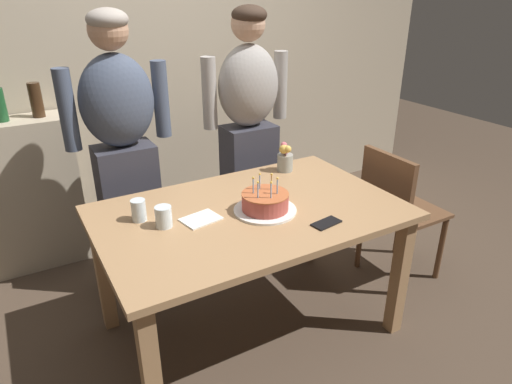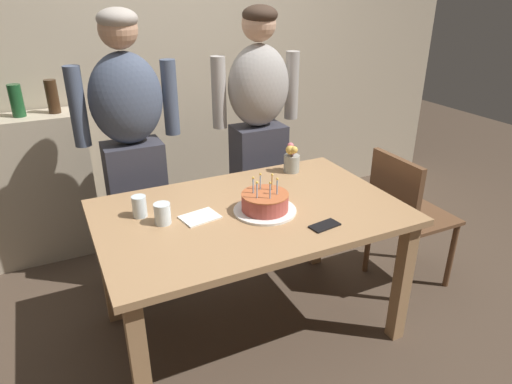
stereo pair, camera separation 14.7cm
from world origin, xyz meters
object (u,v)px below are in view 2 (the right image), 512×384
water_glass_near (163,214)px  person_man_bearded (132,150)px  dining_chair (404,211)px  cell_phone (325,226)px  water_glass_far (139,206)px  napkin_stack (200,217)px  flower_vase (292,159)px  birthday_cake (265,203)px  person_woman_cardigan (258,132)px

water_glass_near → person_man_bearded: (0.02, 0.72, 0.08)m
dining_chair → cell_phone: bearing=110.4°
water_glass_far → cell_phone: 0.89m
person_man_bearded → water_glass_far: bearing=80.6°
water_glass_far → dining_chair: dining_chair is taller
napkin_stack → dining_chair: 1.30m
water_glass_far → flower_vase: bearing=11.1°
cell_phone → napkin_stack: (-0.49, 0.33, 0.00)m
water_glass_far → dining_chair: 1.57m
birthday_cake → person_woman_cardigan: person_woman_cardigan is taller
water_glass_near → dining_chair: size_ratio=0.12×
napkin_stack → water_glass_near: bearing=172.0°
birthday_cake → water_glass_far: birthday_cake is taller
napkin_stack → dining_chair: dining_chair is taller
birthday_cake → water_glass_near: (-0.49, 0.10, 0.01)m
birthday_cake → person_woman_cardigan: size_ratio=0.19×
dining_chair → water_glass_near: bearing=87.4°
water_glass_near → napkin_stack: (0.17, -0.02, -0.05)m
napkin_stack → dining_chair: size_ratio=0.20×
flower_vase → birthday_cake: bearing=-133.4°
napkin_stack → birthday_cake: bearing=-13.4°
water_glass_near → napkin_stack: bearing=-8.0°
water_glass_far → person_man_bearded: bearing=80.6°
cell_phone → birthday_cake: bearing=116.6°
water_glass_near → dining_chair: dining_chair is taller
birthday_cake → water_glass_near: bearing=168.5°
water_glass_near → person_woman_cardigan: size_ratio=0.06×
water_glass_far → person_man_bearded: 0.61m
person_man_bearded → dining_chair: (1.43, -0.78, -0.36)m
birthday_cake → cell_phone: bearing=-54.7°
flower_vase → dining_chair: 0.75m
water_glass_far → person_woman_cardigan: (0.93, 0.60, 0.08)m
water_glass_near → flower_vase: bearing=19.3°
cell_phone → person_man_bearded: (-0.65, 1.07, 0.13)m
flower_vase → person_man_bearded: (-0.85, 0.41, 0.06)m
cell_phone → flower_vase: flower_vase is taller
birthday_cake → water_glass_far: bearing=159.1°
person_woman_cardigan → dining_chair: bearing=127.7°
cell_phone → dining_chair: 0.86m
water_glass_far → flower_vase: 0.96m
cell_phone → person_woman_cardigan: (0.18, 1.07, 0.13)m
napkin_stack → flower_vase: 0.77m
person_man_bearded → person_woman_cardigan: size_ratio=1.00×
water_glass_near → person_woman_cardigan: (0.85, 0.72, 0.08)m
water_glass_far → napkin_stack: 0.30m
birthday_cake → water_glass_near: birthday_cake is taller
dining_chair → napkin_stack: bearing=88.2°
cell_phone → dining_chair: dining_chair is taller
napkin_stack → dining_chair: bearing=-1.8°
flower_vase → cell_phone: bearing=-106.7°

